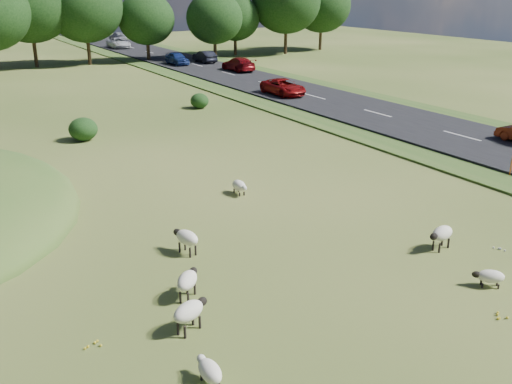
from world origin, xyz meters
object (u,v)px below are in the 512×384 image
car_2 (205,57)px  car_7 (119,43)px  sheep_0 (186,238)px  car_5 (238,64)px  sheep_2 (209,370)px  sheep_6 (188,280)px  sheep_5 (189,311)px  marker_post (511,166)px  car_3 (177,58)px  sheep_4 (442,234)px  car_4 (118,36)px  sheep_1 (239,186)px  car_1 (283,87)px  sheep_3 (490,276)px

car_2 → car_7: size_ratio=0.80×
sheep_0 → car_5: (24.17, 39.21, 0.35)m
sheep_2 → car_5: car_5 is taller
sheep_6 → car_5: car_5 is taller
sheep_5 → sheep_6: sheep_5 is taller
marker_post → car_3: 48.20m
marker_post → car_5: bearing=81.5°
car_2 → car_7: (-3.80, 22.18, 0.04)m
sheep_4 → car_2: car_2 is taller
car_3 → sheep_6: bearing=-113.2°
car_3 → car_7: bearing=90.0°
sheep_2 → sheep_6: 4.33m
marker_post → car_5: 40.11m
car_5 → car_4: bearing=-90.0°
car_2 → sheep_0: bearing=63.2°
sheep_0 → sheep_1: (4.83, 4.57, -0.22)m
car_4 → car_1: bearing=86.2°
car_1 → car_2: (3.80, 23.56, 0.03)m
sheep_6 → car_7: (21.69, 72.99, 0.35)m
car_1 → car_2: bearing=80.8°
sheep_5 → car_4: bearing=50.6°
sheep_0 → car_7: size_ratio=0.25×
sheep_1 → car_2: size_ratio=0.28×
car_1 → sheep_5: bearing=-127.7°
marker_post → car_1: bearing=85.1°
car_1 → car_2: car_2 is taller
sheep_6 → car_4: (25.49, 84.93, 0.31)m
sheep_0 → sheep_3: size_ratio=1.32×
sheep_3 → sheep_4: bearing=-65.3°
sheep_4 → car_2: size_ratio=0.31×
sheep_5 → car_4: (26.21, 86.65, 0.29)m
sheep_0 → car_2: size_ratio=0.31×
car_3 → car_4: 34.46m
marker_post → sheep_1: size_ratio=1.01×
sheep_3 → car_3: bearing=-62.4°
marker_post → sheep_1: marker_post is taller
sheep_6 → car_5: bearing=13.7°
sheep_0 → car_2: (24.17, 47.82, 0.31)m
sheep_1 → car_3: bearing=162.0°
car_3 → sheep_2: bearing=-112.7°
sheep_2 → sheep_6: sheep_6 is taller
sheep_2 → car_7: bearing=-15.5°
car_1 → car_5: bearing=75.7°
sheep_4 → car_1: 31.29m
sheep_0 → sheep_5: bearing=141.8°
sheep_6 → car_1: car_1 is taller
sheep_1 → car_7: size_ratio=0.22×
car_1 → car_3: (0.00, 23.43, 0.05)m
sheep_6 → car_7: size_ratio=0.22×
car_1 → car_7: (0.00, 45.74, 0.07)m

